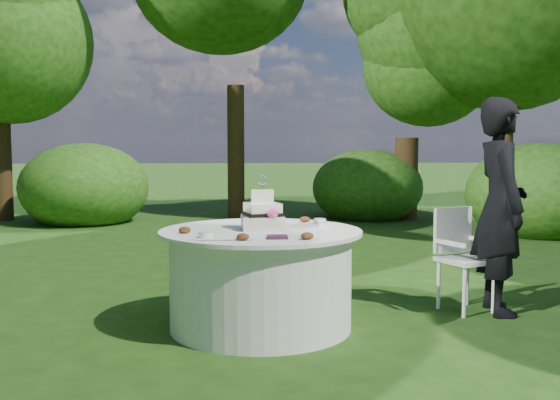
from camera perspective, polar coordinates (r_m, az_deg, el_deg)
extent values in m
plane|color=#1C3D10|center=(5.20, -1.68, -11.05)|extent=(80.00, 80.00, 0.00)
cube|color=#451D35|center=(4.60, -0.22, -3.24)|extent=(0.14, 0.14, 0.02)
ellipsoid|color=white|center=(4.53, -4.85, -3.43)|extent=(0.48, 0.07, 0.01)
imported|color=black|center=(5.80, 18.62, -0.51)|extent=(0.47, 0.68, 1.82)
cylinder|color=silver|center=(5.11, -1.69, -7.06)|extent=(1.40, 1.40, 0.74)
cylinder|color=silver|center=(5.05, -1.70, -2.78)|extent=(1.56, 1.56, 0.03)
cube|color=silver|center=(5.09, -1.52, -1.98)|extent=(0.34, 0.34, 0.11)
cube|color=silver|center=(5.07, -1.53, -0.86)|extent=(0.30, 0.30, 0.11)
cube|color=white|center=(5.06, -1.53, 0.27)|extent=(0.18, 0.18, 0.11)
cube|color=black|center=(5.08, -1.53, -1.25)|extent=(0.32, 0.32, 0.03)
sphere|color=#CB3B79|center=(4.95, -0.64, -1.18)|extent=(0.09, 0.09, 0.09)
cylinder|color=silver|center=(5.06, -1.53, 1.11)|extent=(0.01, 0.01, 0.05)
torus|color=white|center=(5.06, -1.53, 1.79)|extent=(0.08, 0.02, 0.08)
cube|color=silver|center=(5.82, 15.93, -5.06)|extent=(0.52, 0.52, 0.04)
cube|color=silver|center=(5.91, 14.81, -2.52)|extent=(0.38, 0.19, 0.40)
cylinder|color=silver|center=(5.64, 15.76, -7.76)|extent=(0.03, 0.03, 0.42)
cylinder|color=white|center=(5.86, 18.10, -7.34)|extent=(0.03, 0.03, 0.42)
cylinder|color=white|center=(5.88, 13.64, -7.20)|extent=(0.03, 0.03, 0.42)
cylinder|color=white|center=(6.09, 15.97, -6.83)|extent=(0.03, 0.03, 0.42)
cube|color=white|center=(5.67, 14.55, -3.66)|extent=(0.17, 0.34, 0.03)
cube|color=white|center=(5.92, 17.31, -3.36)|extent=(0.17, 0.34, 0.03)
cylinder|color=white|center=(5.19, 3.95, -2.18)|extent=(0.10, 0.10, 0.04)
cylinder|color=white|center=(4.66, -6.50, -3.03)|extent=(0.10, 0.10, 0.04)
cylinder|color=white|center=(5.45, 3.49, -1.84)|extent=(0.10, 0.10, 0.04)
ellipsoid|color=#562D16|center=(4.51, -3.25, -3.22)|extent=(0.09, 0.09, 0.05)
ellipsoid|color=#562D16|center=(4.90, -8.30, -2.60)|extent=(0.09, 0.09, 0.05)
ellipsoid|color=#562D16|center=(5.51, 2.18, -1.70)|extent=(0.09, 0.09, 0.05)
ellipsoid|color=#562D16|center=(4.56, 2.38, -3.13)|extent=(0.09, 0.09, 0.05)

